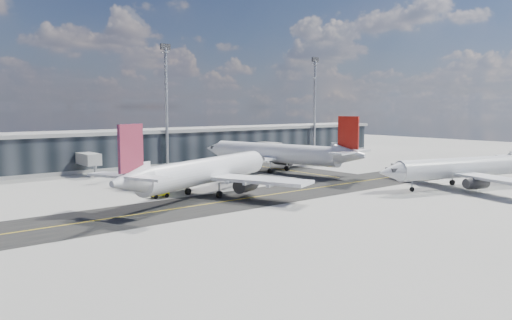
{
  "coord_description": "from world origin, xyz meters",
  "views": [
    {
      "loc": [
        -58.58,
        -56.6,
        14.3
      ],
      "look_at": [
        -3.3,
        10.72,
        5.0
      ],
      "focal_mm": 35.0,
      "sensor_mm": 36.0,
      "label": 1
    }
  ],
  "objects_px": {
    "airliner_af": "(205,171)",
    "airliner_near": "(463,168)",
    "airliner_redtail": "(277,153)",
    "baggage_tug": "(161,192)",
    "service_van": "(206,169)"
  },
  "relations": [
    {
      "from": "airliner_af",
      "to": "airliner_near",
      "type": "distance_m",
      "value": 45.93
    },
    {
      "from": "airliner_redtail",
      "to": "airliner_near",
      "type": "xyz_separation_m",
      "value": [
        11.57,
        -36.56,
        -0.59
      ]
    },
    {
      "from": "airliner_redtail",
      "to": "baggage_tug",
      "type": "bearing_deg",
      "value": -174.55
    },
    {
      "from": "airliner_near",
      "to": "baggage_tug",
      "type": "bearing_deg",
      "value": 77.42
    },
    {
      "from": "baggage_tug",
      "to": "service_van",
      "type": "relative_size",
      "value": 0.52
    },
    {
      "from": "baggage_tug",
      "to": "service_van",
      "type": "bearing_deg",
      "value": 134.07
    },
    {
      "from": "airliner_af",
      "to": "baggage_tug",
      "type": "height_order",
      "value": "airliner_af"
    },
    {
      "from": "airliner_redtail",
      "to": "service_van",
      "type": "bearing_deg",
      "value": 128.41
    },
    {
      "from": "airliner_redtail",
      "to": "service_van",
      "type": "distance_m",
      "value": 16.01
    },
    {
      "from": "airliner_near",
      "to": "baggage_tug",
      "type": "relative_size",
      "value": 12.27
    },
    {
      "from": "airliner_near",
      "to": "service_van",
      "type": "relative_size",
      "value": 6.4
    },
    {
      "from": "airliner_af",
      "to": "baggage_tug",
      "type": "distance_m",
      "value": 7.59
    },
    {
      "from": "airliner_redtail",
      "to": "baggage_tug",
      "type": "xyz_separation_m",
      "value": [
        -34.9,
        -11.36,
        -3.22
      ]
    },
    {
      "from": "airliner_af",
      "to": "airliner_redtail",
      "type": "bearing_deg",
      "value": 95.43
    },
    {
      "from": "airliner_near",
      "to": "service_van",
      "type": "height_order",
      "value": "airliner_near"
    }
  ]
}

